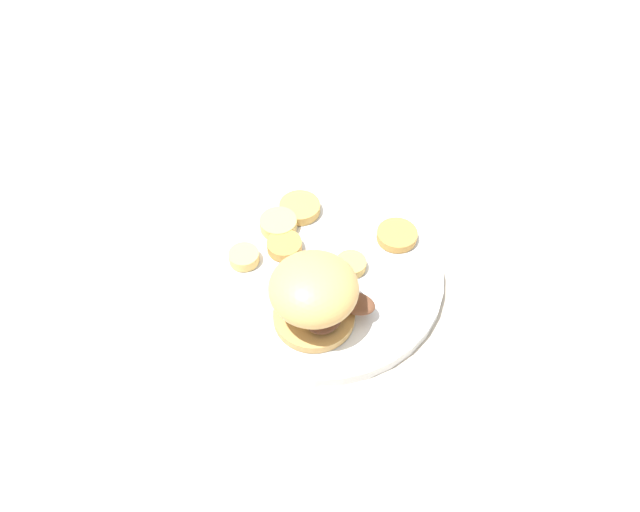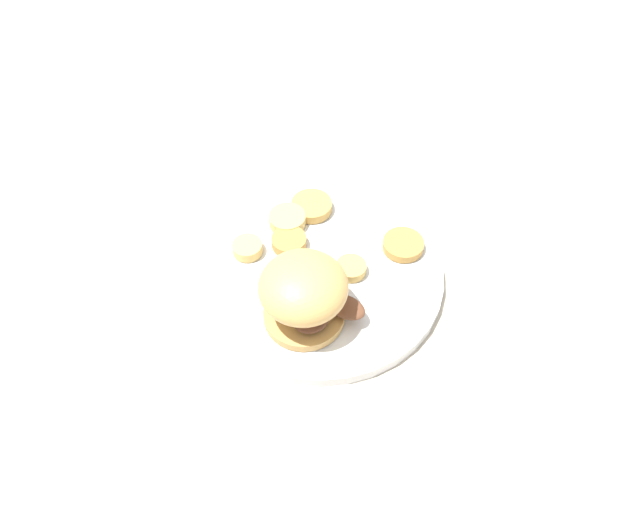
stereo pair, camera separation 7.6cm
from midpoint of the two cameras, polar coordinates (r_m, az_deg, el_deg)
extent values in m
plane|color=#B2A899|center=(0.79, 2.74, -2.10)|extent=(4.00, 4.00, 0.00)
cylinder|color=white|center=(0.78, 2.76, -1.76)|extent=(0.31, 0.31, 0.02)
torus|color=white|center=(0.78, 2.78, -1.48)|extent=(0.31, 0.31, 0.01)
cylinder|color=tan|center=(0.73, 1.52, -5.52)|extent=(0.10, 0.10, 0.01)
ellipsoid|color=#563323|center=(0.71, 2.25, -5.83)|extent=(0.06, 0.06, 0.02)
ellipsoid|color=brown|center=(0.71, 2.16, -5.21)|extent=(0.03, 0.04, 0.02)
ellipsoid|color=#563323|center=(0.71, 1.84, -5.34)|extent=(0.04, 0.04, 0.01)
ellipsoid|color=#563323|center=(0.72, 1.61, -4.45)|extent=(0.05, 0.04, 0.02)
ellipsoid|color=#4C281E|center=(0.73, 3.83, -2.87)|extent=(0.06, 0.04, 0.02)
ellipsoid|color=brown|center=(0.72, 5.38, -4.86)|extent=(0.06, 0.05, 0.01)
ellipsoid|color=tan|center=(0.68, 1.61, -3.04)|extent=(0.10, 0.10, 0.06)
cylinder|color=#DBB766|center=(0.82, -0.37, 3.21)|extent=(0.05, 0.05, 0.02)
cylinder|color=#DBB766|center=(0.79, -3.95, 0.58)|extent=(0.04, 0.04, 0.01)
cylinder|color=#BC8942|center=(0.79, -0.14, 1.17)|extent=(0.04, 0.04, 0.01)
cylinder|color=tan|center=(0.84, 1.81, 4.44)|extent=(0.05, 0.05, 0.01)
cylinder|color=#BC8942|center=(0.80, 10.29, 0.86)|extent=(0.05, 0.05, 0.01)
cylinder|color=tan|center=(0.77, 5.66, -1.29)|extent=(0.04, 0.04, 0.01)
cube|color=silver|center=(0.78, 23.43, -9.75)|extent=(0.07, 0.11, 0.00)
cube|color=silver|center=(0.82, 23.41, -4.79)|extent=(0.04, 0.05, 0.00)
camera|label=1|loc=(0.04, -87.13, 3.49)|focal=35.00mm
camera|label=2|loc=(0.04, 92.87, -3.49)|focal=35.00mm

